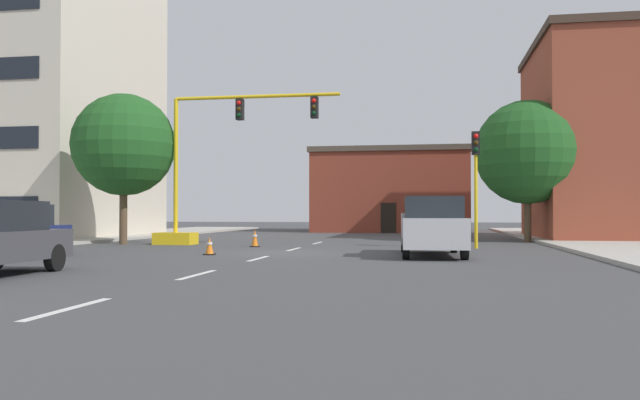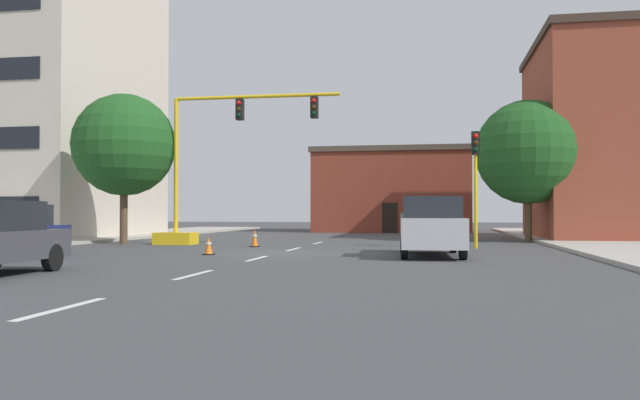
% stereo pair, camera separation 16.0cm
% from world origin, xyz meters
% --- Properties ---
extents(ground_plane, '(160.00, 160.00, 0.00)m').
position_xyz_m(ground_plane, '(0.00, 0.00, 0.00)').
color(ground_plane, '#424244').
extents(sidewalk_left, '(6.00, 56.00, 0.14)m').
position_xyz_m(sidewalk_left, '(-13.49, 8.00, 0.07)').
color(sidewalk_left, '#B2ADA3').
rests_on(sidewalk_left, ground_plane).
extents(sidewalk_right, '(6.00, 56.00, 0.14)m').
position_xyz_m(sidewalk_right, '(13.49, 8.00, 0.07)').
color(sidewalk_right, '#B2ADA3').
rests_on(sidewalk_right, ground_plane).
extents(lane_stripe_seg_0, '(0.16, 2.40, 0.01)m').
position_xyz_m(lane_stripe_seg_0, '(0.00, -14.00, 0.00)').
color(lane_stripe_seg_0, silver).
rests_on(lane_stripe_seg_0, ground_plane).
extents(lane_stripe_seg_1, '(0.16, 2.40, 0.01)m').
position_xyz_m(lane_stripe_seg_1, '(0.00, -8.50, 0.00)').
color(lane_stripe_seg_1, silver).
rests_on(lane_stripe_seg_1, ground_plane).
extents(lane_stripe_seg_2, '(0.16, 2.40, 0.01)m').
position_xyz_m(lane_stripe_seg_2, '(0.00, -3.00, 0.00)').
color(lane_stripe_seg_2, silver).
rests_on(lane_stripe_seg_2, ground_plane).
extents(lane_stripe_seg_3, '(0.16, 2.40, 0.01)m').
position_xyz_m(lane_stripe_seg_3, '(0.00, 2.50, 0.00)').
color(lane_stripe_seg_3, silver).
rests_on(lane_stripe_seg_3, ground_plane).
extents(lane_stripe_seg_4, '(0.16, 2.40, 0.01)m').
position_xyz_m(lane_stripe_seg_4, '(0.00, 8.00, 0.00)').
color(lane_stripe_seg_4, silver).
rests_on(lane_stripe_seg_4, ground_plane).
extents(building_tall_left, '(12.87, 13.40, 20.96)m').
position_xyz_m(building_tall_left, '(-18.59, 12.38, 10.49)').
color(building_tall_left, beige).
rests_on(building_tall_left, ground_plane).
extents(building_brick_center, '(12.00, 9.24, 6.39)m').
position_xyz_m(building_brick_center, '(2.40, 28.68, 3.21)').
color(building_brick_center, brown).
rests_on(building_brick_center, ground_plane).
extents(traffic_signal_gantry, '(8.58, 1.20, 6.83)m').
position_xyz_m(traffic_signal_gantry, '(-5.15, 5.44, 2.21)').
color(traffic_signal_gantry, yellow).
rests_on(traffic_signal_gantry, ground_plane).
extents(traffic_light_pole_right, '(0.32, 0.47, 4.80)m').
position_xyz_m(traffic_light_pole_right, '(7.25, 4.26, 3.53)').
color(traffic_light_pole_right, yellow).
rests_on(traffic_light_pole_right, ground_plane).
extents(tree_right_mid, '(5.24, 5.24, 7.14)m').
position_xyz_m(tree_right_mid, '(10.23, 10.90, 4.52)').
color(tree_right_mid, brown).
rests_on(tree_right_mid, ground_plane).
extents(tree_left_near, '(4.76, 4.76, 7.02)m').
position_xyz_m(tree_left_near, '(-8.70, 5.22, 4.63)').
color(tree_left_near, brown).
rests_on(tree_left_near, ground_plane).
extents(pickup_truck_silver, '(2.29, 5.50, 1.99)m').
position_xyz_m(pickup_truck_silver, '(5.45, -0.75, 0.97)').
color(pickup_truck_silver, '#BCBCC1').
rests_on(pickup_truck_silver, ground_plane).
extents(sedan_navy_mid_left, '(1.91, 4.52, 1.74)m').
position_xyz_m(sedan_navy_mid_left, '(-7.92, -4.25, 0.89)').
color(sedan_navy_mid_left, navy).
rests_on(sedan_navy_mid_left, ground_plane).
extents(traffic_cone_roadside_a, '(0.36, 0.36, 0.62)m').
position_xyz_m(traffic_cone_roadside_a, '(-2.15, -1.49, 0.30)').
color(traffic_cone_roadside_a, black).
rests_on(traffic_cone_roadside_a, ground_plane).
extents(traffic_cone_roadside_b, '(0.36, 0.36, 0.75)m').
position_xyz_m(traffic_cone_roadside_b, '(-2.03, 3.97, 0.37)').
color(traffic_cone_roadside_b, black).
rests_on(traffic_cone_roadside_b, ground_plane).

